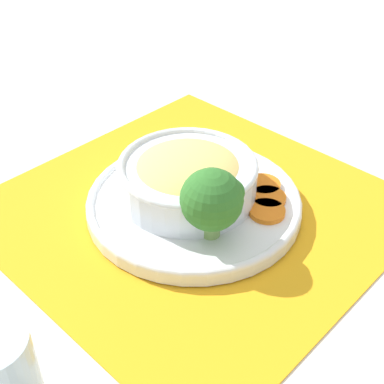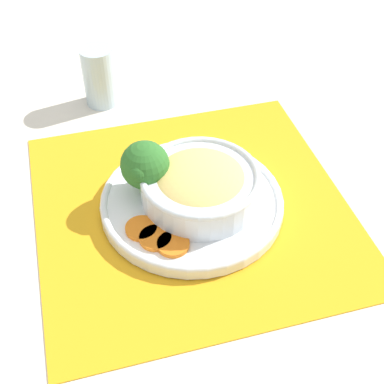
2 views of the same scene
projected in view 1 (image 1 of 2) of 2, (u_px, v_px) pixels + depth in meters
name	position (u px, v px, depth m)	size (l,w,h in m)	color
ground_plane	(194.00, 211.00, 0.72)	(4.00, 4.00, 0.00)	beige
placemat	(194.00, 209.00, 0.71)	(0.53, 0.53, 0.00)	orange
plate	(194.00, 202.00, 0.71)	(0.28, 0.28, 0.02)	silver
bowl	(188.00, 176.00, 0.69)	(0.18, 0.18, 0.06)	silver
broccoli_floret	(212.00, 200.00, 0.62)	(0.07, 0.07, 0.09)	#759E51
carrot_slice_near	(267.00, 211.00, 0.68)	(0.05, 0.05, 0.01)	orange
carrot_slice_middle	(268.00, 198.00, 0.70)	(0.05, 0.05, 0.01)	orange
carrot_slice_far	(263.00, 185.00, 0.72)	(0.05, 0.05, 0.01)	orange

